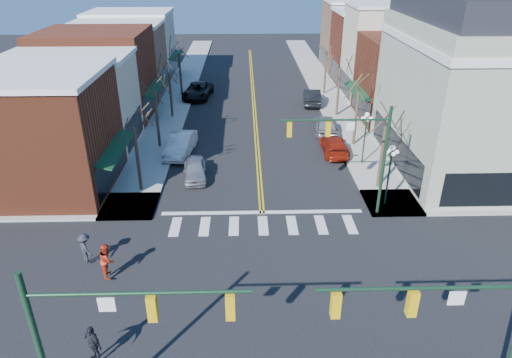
{
  "coord_description": "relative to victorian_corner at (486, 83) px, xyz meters",
  "views": [
    {
      "loc": [
        -1.07,
        -17.68,
        15.14
      ],
      "look_at": [
        -0.41,
        7.05,
        2.8
      ],
      "focal_mm": 32.0,
      "sensor_mm": 36.0,
      "label": 1
    }
  ],
  "objects": [
    {
      "name": "traffic_mast_near_right",
      "position": [
        -10.95,
        -21.9,
        -1.95
      ],
      "size": [
        6.6,
        0.28,
        7.2
      ],
      "color": "#14331E",
      "rests_on": "ground"
    },
    {
      "name": "sidewalk_left",
      "position": [
        -25.25,
        5.5,
        -6.58
      ],
      "size": [
        3.5,
        70.0,
        0.15
      ],
      "primitive_type": "cube",
      "color": "#9E9B93",
      "rests_on": "ground"
    },
    {
      "name": "car_right_mid",
      "position": [
        -10.1,
        7.6,
        -5.81
      ],
      "size": [
        2.24,
        5.06,
        1.69
      ],
      "primitive_type": "imported",
      "rotation": [
        0.0,
        0.0,
        3.09
      ],
      "color": "#B1B0B5",
      "rests_on": "ground"
    },
    {
      "name": "sidewalk_right",
      "position": [
        -7.75,
        5.5,
        -6.58
      ],
      "size": [
        3.5,
        70.0,
        0.15
      ],
      "primitive_type": "cube",
      "color": "#9E9B93",
      "rests_on": "ground"
    },
    {
      "name": "tree_left_a",
      "position": [
        -24.9,
        -3.5,
        -4.28
      ],
      "size": [
        0.24,
        0.24,
        4.76
      ],
      "primitive_type": "cylinder",
      "color": "#382B21",
      "rests_on": "ground"
    },
    {
      "name": "car_left_mid",
      "position": [
        -22.9,
        3.03,
        -5.81
      ],
      "size": [
        2.43,
        5.34,
        1.7
      ],
      "primitive_type": "imported",
      "rotation": [
        0.0,
        0.0,
        -0.13
      ],
      "color": "white",
      "rests_on": "ground"
    },
    {
      "name": "bldg_left_stucco_b",
      "position": [
        -32.0,
        29.0,
        -2.56
      ],
      "size": [
        10.0,
        8.0,
        8.2
      ],
      "primitive_type": "cube",
      "color": "beige",
      "rests_on": "ground"
    },
    {
      "name": "victorian_corner",
      "position": [
        0.0,
        0.0,
        0.0
      ],
      "size": [
        12.25,
        14.25,
        13.3
      ],
      "color": "#99A68F",
      "rests_on": "ground"
    },
    {
      "name": "lamppost_midblock",
      "position": [
        -8.3,
        0.5,
        -3.7
      ],
      "size": [
        0.36,
        0.36,
        4.33
      ],
      "color": "#14331E",
      "rests_on": "ground"
    },
    {
      "name": "traffic_mast_far_right",
      "position": [
        -10.95,
        -7.1,
        -1.95
      ],
      "size": [
        6.6,
        0.28,
        7.2
      ],
      "color": "#14331E",
      "rests_on": "ground"
    },
    {
      "name": "tree_right_d",
      "position": [
        -8.1,
        20.5,
        -4.17
      ],
      "size": [
        0.24,
        0.24,
        4.97
      ],
      "primitive_type": "cylinder",
      "color": "#382B21",
      "rests_on": "ground"
    },
    {
      "name": "car_right_far",
      "position": [
        -10.1,
        16.64,
        -5.82
      ],
      "size": [
        2.24,
        5.24,
        1.68
      ],
      "primitive_type": "imported",
      "rotation": [
        0.0,
        0.0,
        3.05
      ],
      "color": "black",
      "rests_on": "ground"
    },
    {
      "name": "car_left_near",
      "position": [
        -21.3,
        -1.55,
        -5.96
      ],
      "size": [
        2.06,
        4.25,
        1.4
      ],
      "primitive_type": "imported",
      "rotation": [
        0.0,
        0.0,
        0.1
      ],
      "color": "#A9A9AE",
      "rests_on": "ground"
    },
    {
      "name": "bldg_left_stucco_a",
      "position": [
        -32.0,
        5.0,
        -2.91
      ],
      "size": [
        10.0,
        7.0,
        7.5
      ],
      "primitive_type": "cube",
      "color": "beige",
      "rests_on": "ground"
    },
    {
      "name": "tree_right_a",
      "position": [
        -8.1,
        -3.5,
        -4.35
      ],
      "size": [
        0.24,
        0.24,
        4.62
      ],
      "primitive_type": "cylinder",
      "color": "#382B21",
      "rests_on": "ground"
    },
    {
      "name": "car_left_far",
      "position": [
        -22.9,
        19.51,
        -5.82
      ],
      "size": [
        3.52,
        6.3,
        1.67
      ],
      "primitive_type": "imported",
      "rotation": [
        0.0,
        0.0,
        -0.13
      ],
      "color": "black",
      "rests_on": "ground"
    },
    {
      "name": "traffic_mast_near_left",
      "position": [
        -22.05,
        -21.9,
        -1.95
      ],
      "size": [
        6.6,
        0.28,
        7.2
      ],
      "color": "#14331E",
      "rests_on": "ground"
    },
    {
      "name": "tree_left_c",
      "position": [
        -24.9,
        12.5,
        -4.38
      ],
      "size": [
        0.24,
        0.24,
        4.55
      ],
      "primitive_type": "cylinder",
      "color": "#382B21",
      "rests_on": "ground"
    },
    {
      "name": "bldg_right_brick_b",
      "position": [
        -1.0,
        26.5,
        -2.41
      ],
      "size": [
        10.0,
        8.0,
        8.5
      ],
      "primitive_type": "cube",
      "color": "maroon",
      "rests_on": "ground"
    },
    {
      "name": "tree_right_c",
      "position": [
        -8.1,
        12.5,
        -4.24
      ],
      "size": [
        0.24,
        0.24,
        4.83
      ],
      "primitive_type": "cylinder",
      "color": "#382B21",
      "rests_on": "ground"
    },
    {
      "name": "pedestrian_red_b",
      "position": [
        -24.64,
        -13.09,
        -5.55
      ],
      "size": [
        0.89,
        1.05,
        1.91
      ],
      "primitive_type": "imported",
      "rotation": [
        0.0,
        0.0,
        1.77
      ],
      "color": "red",
      "rests_on": "sidewalk_left"
    },
    {
      "name": "tree_left_d",
      "position": [
        -24.9,
        20.5,
        -4.21
      ],
      "size": [
        0.24,
        0.24,
        4.9
      ],
      "primitive_type": "cylinder",
      "color": "#382B21",
      "rests_on": "ground"
    },
    {
      "name": "tree_right_b",
      "position": [
        -8.1,
        4.5,
        -4.07
      ],
      "size": [
        0.24,
        0.24,
        5.18
      ],
      "primitive_type": "cylinder",
      "color": "#382B21",
      "rests_on": "ground"
    },
    {
      "name": "bldg_left_tan",
      "position": [
        -32.0,
        21.25,
        -2.76
      ],
      "size": [
        10.0,
        7.5,
        7.8
      ],
      "primitive_type": "cube",
      "color": "#9E7257",
      "rests_on": "ground"
    },
    {
      "name": "pedestrian_dark_a",
      "position": [
        -23.8,
        -18.53,
        -5.64
      ],
      "size": [
        1.06,
        0.95,
        1.73
      ],
      "primitive_type": "imported",
      "rotation": [
        0.0,
        0.0,
        -0.66
      ],
      "color": "black",
      "rests_on": "sidewalk_left"
    },
    {
      "name": "pedestrian_dark_b",
      "position": [
        -26.13,
        -11.87,
        -5.65
      ],
      "size": [
        1.23,
        1.24,
        1.71
      ],
      "primitive_type": "imported",
      "rotation": [
        0.0,
        0.0,
        2.33
      ],
      "color": "#21232A",
      "rests_on": "sidewalk_left"
    },
    {
      "name": "ground",
      "position": [
        -16.5,
        -14.5,
        -6.66
      ],
      "size": [
        160.0,
        160.0,
        0.0
      ],
      "primitive_type": "plane",
      "color": "black",
      "rests_on": "ground"
    },
    {
      "name": "bldg_left_brick_a",
      "position": [
        -32.0,
        -2.75,
        -2.66
      ],
      "size": [
        10.0,
        8.5,
        8.0
      ],
      "primitive_type": "cube",
      "color": "maroon",
      "rests_on": "ground"
    },
    {
      "name": "bldg_right_stucco",
      "position": [
        -1.0,
        19.0,
        -1.66
      ],
      "size": [
        10.0,
        7.0,
        10.0
      ],
      "primitive_type": "cube",
      "color": "beige",
      "rests_on": "ground"
    },
    {
      "name": "bldg_left_brick_b",
      "position": [
        -32.0,
        13.0,
        -2.41
      ],
      "size": [
        10.0,
        9.0,
        8.5
      ],
      "primitive_type": "cube",
      "color": "maroon",
      "rests_on": "ground"
    },
    {
      "name": "lamppost_corner",
      "position": [
        -8.3,
        -6.0,
        -3.7
      ],
      "size": [
        0.36,
        0.36,
        4.33
      ],
      "color": "#14331E",
      "rests_on": "ground"
    },
    {
      "name": "bldg_right_tan",
      "position": [
        -1.0,
        34.5,
        -2.16
      ],
      "size": [
        10.0,
        8.0,
        9.0
      ],
      "primitive_type": "cube",
      "color": "#9E7257",
      "rests_on": "ground"
    },
    {
      "name": "bldg_right_brick_a",
      "position": [
        -1.0,
        11.25,
        -2.66
      ],
      "size": [
        10.0,
        8.5,
        8.0
      ],
      "primitive_type": "cube",
      "color": "maroon",
      "rests_on": "ground"
    },
    {
      "name": "car_right_near",
      "position": [
        -10.1,
        2.85,
        -5.95
      ],
      "size": [
        2.06,
        4.92,
        1.42
      ],
      "primitive_type": "imported",
      "rotation": [
        0.0,
        0.0,
        3.13
      ],
      "color": "#9B200E",
      "rests_on": "ground"
    },
    {
      "name": "tree_left_b",
      "position": [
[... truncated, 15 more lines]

